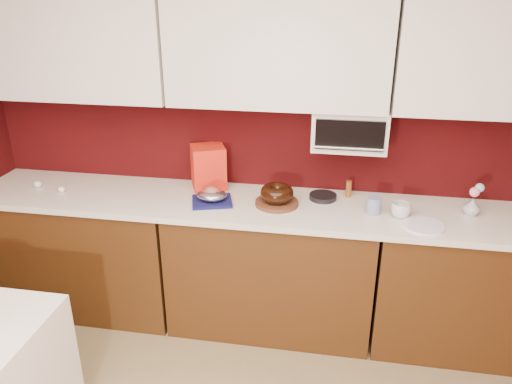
{
  "coord_description": "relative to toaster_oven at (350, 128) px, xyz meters",
  "views": [
    {
      "loc": [
        0.39,
        -0.91,
        2.21
      ],
      "look_at": [
        -0.09,
        1.84,
        1.02
      ],
      "focal_mm": 35.0,
      "sensor_mm": 36.0,
      "label": 1
    }
  ],
  "objects": [
    {
      "name": "navy_towel",
      "position": [
        -0.83,
        -0.21,
        -0.47
      ],
      "size": [
        0.3,
        0.27,
        0.02
      ],
      "primitive_type": "cube",
      "rotation": [
        0.0,
        0.0,
        0.3
      ],
      "color": "#151651",
      "rests_on": "countertop"
    },
    {
      "name": "upper_cabinet_left",
      "position": [
        -1.78,
        -0.02,
        0.48
      ],
      "size": [
        1.31,
        0.33,
        0.7
      ],
      "primitive_type": "cube",
      "color": "white",
      "rests_on": "wall_back"
    },
    {
      "name": "base_cabinet_center",
      "position": [
        -0.45,
        -0.17,
        -0.95
      ],
      "size": [
        1.31,
        0.58,
        0.86
      ],
      "primitive_type": "cube",
      "color": "#44260D",
      "rests_on": "floor"
    },
    {
      "name": "coffee_mug",
      "position": [
        0.33,
        -0.22,
        -0.42
      ],
      "size": [
        0.13,
        0.13,
        0.11
      ],
      "primitive_type": "imported",
      "rotation": [
        0.0,
        0.0,
        0.4
      ],
      "color": "silver",
      "rests_on": "countertop"
    },
    {
      "name": "egg_left",
      "position": [
        -2.08,
        -0.16,
        -0.45
      ],
      "size": [
        0.06,
        0.05,
        0.04
      ],
      "primitive_type": "ellipsoid",
      "rotation": [
        0.0,
        0.0,
        0.13
      ],
      "color": "silver",
      "rests_on": "countertop"
    },
    {
      "name": "upper_cabinet_center",
      "position": [
        -0.45,
        -0.02,
        0.48
      ],
      "size": [
        1.31,
        0.33,
        0.7
      ],
      "primitive_type": "cube",
      "color": "white",
      "rests_on": "wall_back"
    },
    {
      "name": "base_cabinet_left",
      "position": [
        -1.78,
        -0.17,
        -0.95
      ],
      "size": [
        1.31,
        0.58,
        0.86
      ],
      "primitive_type": "cube",
      "color": "#44260D",
      "rests_on": "floor"
    },
    {
      "name": "pandoro_box",
      "position": [
        -0.92,
        0.04,
        -0.33
      ],
      "size": [
        0.28,
        0.27,
        0.3
      ],
      "primitive_type": "cube",
      "rotation": [
        0.0,
        0.0,
        0.41
      ],
      "color": "red",
      "rests_on": "countertop"
    },
    {
      "name": "dark_pan",
      "position": [
        -0.14,
        -0.02,
        -0.46
      ],
      "size": [
        0.2,
        0.2,
        0.03
      ],
      "primitive_type": "cylinder",
      "rotation": [
        0.0,
        0.0,
        0.13
      ],
      "color": "black",
      "rests_on": "countertop"
    },
    {
      "name": "toaster_oven",
      "position": [
        0.0,
        0.0,
        0.0
      ],
      "size": [
        0.45,
        0.3,
        0.25
      ],
      "primitive_type": "cube",
      "color": "white",
      "rests_on": "upper_cabinet_center"
    },
    {
      "name": "flower_pink",
      "position": [
        0.76,
        -0.11,
        -0.33
      ],
      "size": [
        0.06,
        0.06,
        0.06
      ],
      "primitive_type": "sphere",
      "color": "pink",
      "rests_on": "flower_vase"
    },
    {
      "name": "countertop",
      "position": [
        -0.45,
        -0.17,
        -0.49
      ],
      "size": [
        4.0,
        0.62,
        0.04
      ],
      "primitive_type": "cube",
      "color": "silver",
      "rests_on": "base_cabinet_center"
    },
    {
      "name": "toaster_oven_handle",
      "position": [
        0.0,
        -0.18,
        -0.07
      ],
      "size": [
        0.42,
        0.02,
        0.02
      ],
      "primitive_type": "cylinder",
      "rotation": [
        0.0,
        1.57,
        0.0
      ],
      "color": "silver",
      "rests_on": "toaster_oven"
    },
    {
      "name": "egg_right",
      "position": [
        -1.87,
        -0.21,
        -0.46
      ],
      "size": [
        0.05,
        0.05,
        0.04
      ],
      "primitive_type": "ellipsoid",
      "rotation": [
        0.0,
        0.0,
        0.17
      ],
      "color": "white",
      "rests_on": "countertop"
    },
    {
      "name": "blue_jar",
      "position": [
        0.17,
        -0.19,
        -0.42
      ],
      "size": [
        0.09,
        0.09,
        0.11
      ],
      "primitive_type": "cylinder",
      "rotation": [
        0.0,
        0.0,
        0.01
      ],
      "color": "navy",
      "rests_on": "countertop"
    },
    {
      "name": "cake_base",
      "position": [
        -0.42,
        -0.17,
        -0.46
      ],
      "size": [
        0.36,
        0.36,
        0.03
      ],
      "primitive_type": "cylinder",
      "rotation": [
        0.0,
        0.0,
        -0.43
      ],
      "color": "brown",
      "rests_on": "countertop"
    },
    {
      "name": "flower_blue",
      "position": [
        0.79,
        -0.09,
        -0.3
      ],
      "size": [
        0.05,
        0.05,
        0.05
      ],
      "primitive_type": "sphere",
      "color": "#96D2F1",
      "rests_on": "flower_vase"
    },
    {
      "name": "flower_vase",
      "position": [
        0.76,
        -0.11,
        -0.42
      ],
      "size": [
        0.09,
        0.09,
        0.12
      ],
      "primitive_type": "imported",
      "rotation": [
        0.0,
        0.0,
        0.24
      ],
      "color": "#B1BBC8",
      "rests_on": "countertop"
    },
    {
      "name": "wall_back",
      "position": [
        -0.45,
        0.15,
        -0.12
      ],
      "size": [
        4.0,
        0.02,
        2.5
      ],
      "primitive_type": "cube",
      "color": "#3A0808",
      "rests_on": "floor"
    },
    {
      "name": "china_plate",
      "position": [
        0.45,
        -0.32,
        -0.47
      ],
      "size": [
        0.31,
        0.31,
        0.01
      ],
      "primitive_type": "cylinder",
      "rotation": [
        0.0,
        0.0,
        -0.39
      ],
      "color": "white",
      "rests_on": "countertop"
    },
    {
      "name": "base_cabinet_right",
      "position": [
        0.88,
        -0.17,
        -0.95
      ],
      "size": [
        1.31,
        0.58,
        0.86
      ],
      "primitive_type": "cube",
      "color": "#44260D",
      "rests_on": "floor"
    },
    {
      "name": "foil_ham_nest",
      "position": [
        -0.83,
        -0.21,
        -0.42
      ],
      "size": [
        0.21,
        0.18,
        0.07
      ],
      "primitive_type": "ellipsoid",
      "rotation": [
        0.0,
        0.0,
        0.11
      ],
      "color": "silver",
      "rests_on": "navy_towel"
    },
    {
      "name": "bundt_cake",
      "position": [
        -0.42,
        -0.17,
        -0.39
      ],
      "size": [
        0.21,
        0.21,
        0.09
      ],
      "primitive_type": "torus",
      "rotation": [
        0.0,
        0.0,
        0.0
      ],
      "color": "black",
      "rests_on": "cake_base"
    },
    {
      "name": "amber_bottle",
      "position": [
        0.02,
        0.04,
        -0.42
      ],
      "size": [
        0.04,
        0.04,
        0.11
      ],
      "primitive_type": "cylinder",
      "rotation": [
        0.0,
        0.0,
        -0.08
      ],
      "color": "brown",
      "rests_on": "countertop"
    },
    {
      "name": "toaster_oven_door",
      "position": [
        0.0,
        -0.16,
        0.0
      ],
      "size": [
        0.4,
        0.02,
        0.18
      ],
      "primitive_type": "cube",
      "color": "black",
      "rests_on": "toaster_oven"
    },
    {
      "name": "roasted_ham",
      "position": [
        -0.83,
        -0.21,
        -0.4
      ],
      "size": [
        0.11,
        0.1,
        0.06
      ],
      "primitive_type": "ellipsoid",
      "rotation": [
        0.0,
        0.0,
        0.27
      ],
      "color": "#AA604E",
      "rests_on": "foil_ham_nest"
    }
  ]
}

